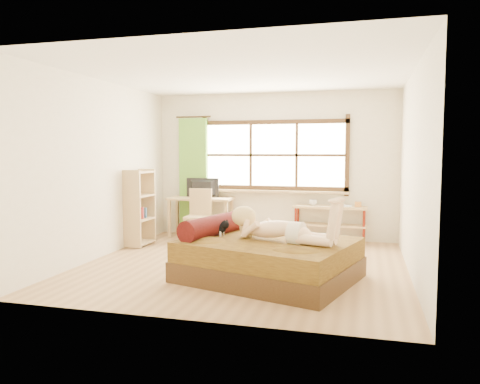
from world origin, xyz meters
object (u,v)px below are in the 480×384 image
(woman, at_px, (280,217))
(desk, at_px, (201,203))
(bookshelf, at_px, (140,207))
(bed, at_px, (265,257))
(kitten, at_px, (217,227))
(pipe_shelf, at_px, (331,216))
(chair, at_px, (199,212))

(woman, height_order, desk, woman)
(desk, distance_m, bookshelf, 1.28)
(woman, relative_size, desk, 1.16)
(bed, bearing_deg, bookshelf, 165.52)
(woman, distance_m, kitten, 0.90)
(pipe_shelf, bearing_deg, chair, -166.37)
(pipe_shelf, bearing_deg, desk, -175.32)
(woman, height_order, chair, woman)
(woman, xyz_separation_m, desk, (-1.98, 2.62, -0.16))
(kitten, relative_size, chair, 0.32)
(woman, relative_size, pipe_shelf, 1.08)
(woman, xyz_separation_m, chair, (-1.89, 2.26, -0.29))
(kitten, distance_m, pipe_shelf, 2.90)
(woman, bearing_deg, kitten, -173.26)
(bed, xyz_separation_m, pipe_shelf, (0.63, 2.67, 0.20))
(woman, bearing_deg, bookshelf, 166.38)
(bookshelf, bearing_deg, woman, -28.34)
(woman, relative_size, chair, 1.51)
(chair, height_order, bookshelf, bookshelf)
(desk, relative_size, bookshelf, 0.94)
(bookshelf, bearing_deg, pipe_shelf, 21.94)
(kitten, bearing_deg, woman, 6.74)
(kitten, bearing_deg, desk, 130.77)
(bed, xyz_separation_m, kitten, (-0.67, 0.09, 0.35))
(bed, bearing_deg, woman, -1.45)
(pipe_shelf, height_order, bookshelf, bookshelf)
(chair, bearing_deg, kitten, -66.90)
(desk, bearing_deg, pipe_shelf, 0.17)
(desk, bearing_deg, woman, -55.55)
(kitten, bearing_deg, pipe_shelf, 79.84)
(pipe_shelf, bearing_deg, kitten, -114.83)
(bed, distance_m, bookshelf, 2.97)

